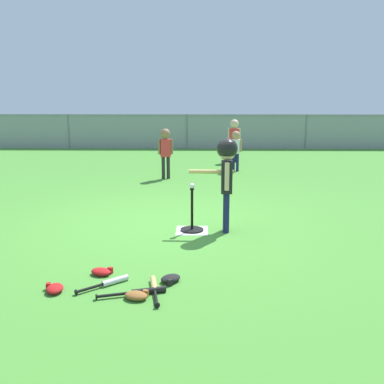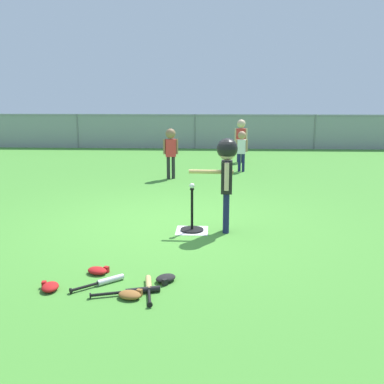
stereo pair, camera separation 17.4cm
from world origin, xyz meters
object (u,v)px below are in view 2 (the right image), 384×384
at_px(fielder_deep_right, 171,147).
at_px(glove_near_bats, 166,278).
at_px(fielder_near_right, 241,135).
at_px(glove_outfield_drop, 50,287).
at_px(glove_by_plate, 98,271).
at_px(batting_tee, 192,224).
at_px(spare_bat_wood, 148,286).
at_px(fielder_near_left, 242,146).
at_px(batter_child, 226,166).
at_px(glove_tossed_aside, 130,295).
at_px(baseball_on_tee, 192,186).
at_px(spare_bat_black, 136,291).
at_px(spare_bat_silver, 105,281).

xyz_separation_m(fielder_deep_right, glove_near_bats, (0.46, -5.60, -0.68)).
distance_m(fielder_near_right, glove_outfield_drop, 8.67).
distance_m(fielder_deep_right, glove_near_bats, 5.65).
height_order(fielder_deep_right, glove_by_plate, fielder_deep_right).
bearing_deg(batting_tee, glove_by_plate, -120.52).
bearing_deg(spare_bat_wood, fielder_near_left, 79.15).
xyz_separation_m(batter_child, glove_tossed_aside, (-0.94, -2.12, -0.88)).
bearing_deg(glove_tossed_aside, baseball_on_tee, 77.40).
xyz_separation_m(glove_by_plate, glove_tossed_aside, (0.45, -0.57, 0.00)).
bearing_deg(glove_outfield_drop, spare_bat_black, -3.15).
distance_m(batter_child, glove_by_plate, 2.26).
relative_size(batter_child, glove_outfield_drop, 5.32).
bearing_deg(fielder_near_right, fielder_deep_right, -124.20).
bearing_deg(batter_child, glove_outfield_drop, -131.50).
relative_size(batting_tee, spare_bat_silver, 1.27).
distance_m(baseball_on_tee, glove_by_plate, 1.92).
relative_size(baseball_on_tee, batter_child, 0.06).
height_order(baseball_on_tee, fielder_deep_right, fielder_deep_right).
height_order(glove_near_bats, glove_tossed_aside, same).
xyz_separation_m(baseball_on_tee, glove_by_plate, (-0.93, -1.57, -0.60)).
distance_m(spare_bat_wood, glove_tossed_aside, 0.25).
relative_size(fielder_deep_right, glove_outfield_drop, 4.56).
bearing_deg(glove_by_plate, spare_bat_black, -44.33).
bearing_deg(batter_child, fielder_deep_right, 105.99).
relative_size(batter_child, fielder_near_right, 1.11).
relative_size(spare_bat_wood, glove_by_plate, 2.32).
relative_size(fielder_deep_right, glove_near_bats, 4.09).
bearing_deg(glove_tossed_aside, spare_bat_black, 69.81).
xyz_separation_m(spare_bat_black, glove_by_plate, (-0.48, 0.47, 0.01)).
relative_size(baseball_on_tee, fielder_near_left, 0.08).
distance_m(spare_bat_silver, glove_tossed_aside, 0.44).
xyz_separation_m(batting_tee, glove_near_bats, (-0.19, -1.74, -0.05)).
bearing_deg(glove_near_bats, glove_outfield_drop, -167.04).
relative_size(spare_bat_wood, glove_outfield_drop, 2.55).
distance_m(baseball_on_tee, fielder_deep_right, 3.91).
height_order(baseball_on_tee, glove_by_plate, baseball_on_tee).
bearing_deg(fielder_near_left, batting_tee, -101.26).
bearing_deg(spare_bat_silver, glove_near_bats, 8.36).
bearing_deg(batting_tee, batter_child, -2.19).
relative_size(batting_tee, glove_outfield_drop, 2.48).
distance_m(fielder_near_left, glove_by_plate, 6.71).
bearing_deg(glove_by_plate, batter_child, 48.21).
xyz_separation_m(glove_tossed_aside, glove_outfield_drop, (-0.81, 0.14, 0.00)).
xyz_separation_m(batting_tee, spare_bat_black, (-0.44, -2.04, -0.06)).
bearing_deg(batter_child, spare_bat_black, -114.08).
height_order(fielder_deep_right, spare_bat_wood, fielder_deep_right).
bearing_deg(glove_outfield_drop, fielder_near_left, 71.77).
distance_m(batting_tee, batter_child, 0.95).
relative_size(glove_near_bats, glove_outfield_drop, 1.11).
relative_size(spare_bat_silver, glove_tossed_aside, 1.84).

